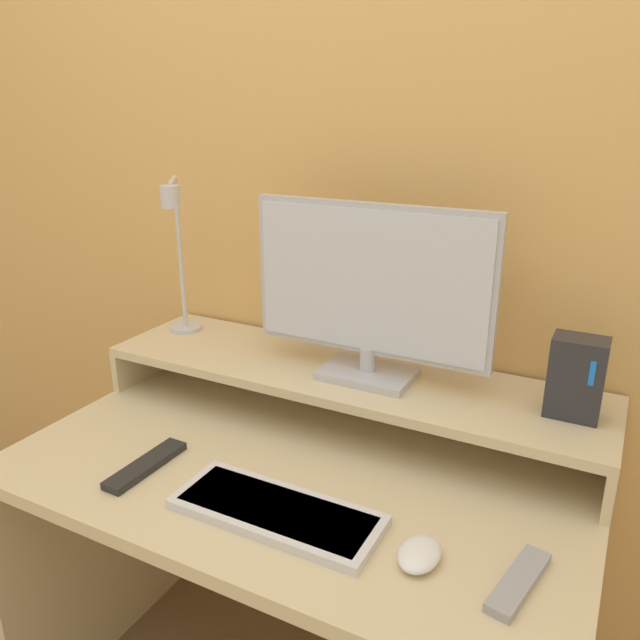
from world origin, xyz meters
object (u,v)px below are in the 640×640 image
(remote_control, at_px, (146,465))
(keyboard, at_px, (276,511))
(remote_secondary, at_px, (519,582))
(monitor, at_px, (370,290))
(desk_lamp, at_px, (178,256))
(router_dock, at_px, (576,377))
(mouse, at_px, (419,554))

(remote_control, bearing_deg, keyboard, -1.55)
(keyboard, height_order, remote_secondary, keyboard)
(monitor, relative_size, desk_lamp, 1.32)
(router_dock, distance_m, remote_secondary, 0.43)
(monitor, relative_size, mouse, 5.55)
(keyboard, bearing_deg, remote_secondary, 3.48)
(router_dock, distance_m, remote_control, 0.88)
(mouse, relative_size, remote_secondary, 0.57)
(keyboard, relative_size, mouse, 3.95)
(router_dock, relative_size, remote_control, 0.83)
(monitor, relative_size, remote_secondary, 3.15)
(monitor, bearing_deg, router_dock, 2.63)
(router_dock, bearing_deg, remote_control, -152.17)
(keyboard, distance_m, mouse, 0.27)
(desk_lamp, height_order, router_dock, desk_lamp)
(router_dock, bearing_deg, keyboard, -137.13)
(remote_control, bearing_deg, monitor, 49.41)
(desk_lamp, xyz_separation_m, mouse, (0.79, -0.38, -0.33))
(mouse, bearing_deg, remote_control, 179.91)
(monitor, bearing_deg, remote_secondary, -41.11)
(remote_control, relative_size, remote_secondary, 1.15)
(monitor, distance_m, remote_secondary, 0.64)
(desk_lamp, distance_m, remote_secondary, 1.07)
(desk_lamp, xyz_separation_m, remote_control, (0.20, -0.38, -0.34))
(keyboard, bearing_deg, desk_lamp, 142.96)
(desk_lamp, xyz_separation_m, router_dock, (0.96, 0.02, -0.14))
(keyboard, bearing_deg, monitor, 88.80)
(router_dock, bearing_deg, mouse, -113.15)
(desk_lamp, distance_m, router_dock, 0.97)
(monitor, distance_m, keyboard, 0.50)
(desk_lamp, bearing_deg, keyboard, -37.04)
(desk_lamp, height_order, keyboard, desk_lamp)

